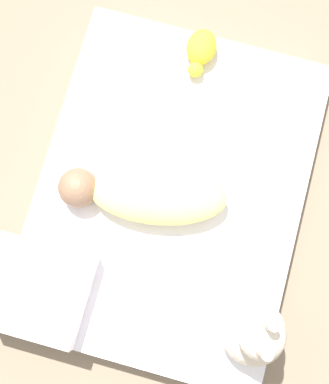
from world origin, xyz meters
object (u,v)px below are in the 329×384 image
turtle_plush (201,50)px  pillow (38,290)px  swaddled_baby (145,194)px  bunny_plush (255,333)px

turtle_plush → pillow: bearing=-17.4°
swaddled_baby → bunny_plush: bunny_plush is taller
pillow → bunny_plush: size_ratio=0.83×
swaddled_baby → turtle_plush: (-0.54, 0.05, -0.02)m
swaddled_baby → bunny_plush: bearing=132.6°
swaddled_baby → turtle_plush: 0.55m
swaddled_baby → pillow: (0.39, -0.25, -0.02)m
pillow → bunny_plush: (-0.06, 0.68, 0.09)m
swaddled_baby → bunny_plush: (0.33, 0.44, 0.07)m
swaddled_baby → turtle_plush: swaddled_baby is taller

